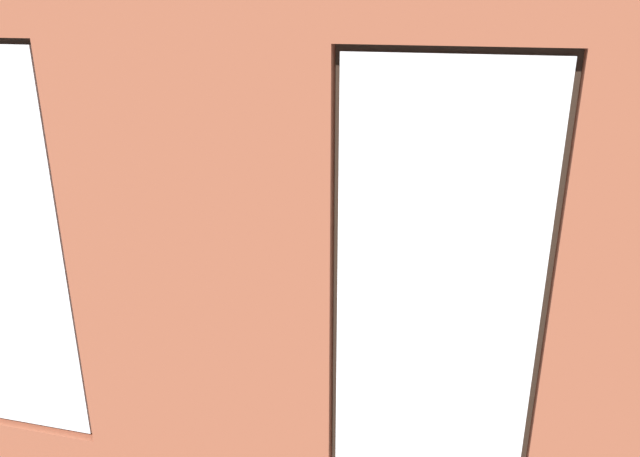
{
  "coord_description": "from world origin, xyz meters",
  "views": [
    {
      "loc": [
        -1.25,
        5.1,
        3.0
      ],
      "look_at": [
        -0.09,
        0.4,
        1.18
      ],
      "focal_mm": 35.0,
      "sensor_mm": 36.0,
      "label": 1
    }
  ],
  "objects_px": {
    "couch_by_window": "(146,407)",
    "potted_plant_by_left_couch": "(531,247)",
    "papasan_chair": "(337,227)",
    "remote_silver": "(391,287)",
    "candle_jar": "(340,279)",
    "cup_ceramic": "(353,286)",
    "couch_left": "(589,318)",
    "coffee_table": "(353,295)",
    "remote_gray": "(312,291)",
    "potted_plant_mid_room_small": "(445,266)",
    "tv_flatscreen": "(23,236)",
    "table_plant_small": "(361,284)",
    "media_console": "(33,295)"
  },
  "relations": [
    {
      "from": "couch_by_window",
      "to": "tv_flatscreen",
      "type": "distance_m",
      "value": 2.46
    },
    {
      "from": "couch_by_window",
      "to": "couch_left",
      "type": "xyz_separation_m",
      "value": [
        -3.17,
        -2.09,
        -0.0
      ]
    },
    {
      "from": "cup_ceramic",
      "to": "remote_gray",
      "type": "relative_size",
      "value": 0.56
    },
    {
      "from": "couch_left",
      "to": "remote_silver",
      "type": "distance_m",
      "value": 1.76
    },
    {
      "from": "remote_gray",
      "to": "potted_plant_mid_room_small",
      "type": "distance_m",
      "value": 1.64
    },
    {
      "from": "potted_plant_mid_room_small",
      "to": "cup_ceramic",
      "type": "bearing_deg",
      "value": 51.58
    },
    {
      "from": "couch_left",
      "to": "candle_jar",
      "type": "height_order",
      "value": "couch_left"
    },
    {
      "from": "potted_plant_mid_room_small",
      "to": "table_plant_small",
      "type": "bearing_deg",
      "value": 58.12
    },
    {
      "from": "cup_ceramic",
      "to": "coffee_table",
      "type": "bearing_deg",
      "value": 26.57
    },
    {
      "from": "couch_left",
      "to": "cup_ceramic",
      "type": "bearing_deg",
      "value": -89.97
    },
    {
      "from": "couch_left",
      "to": "papasan_chair",
      "type": "distance_m",
      "value": 2.95
    },
    {
      "from": "candle_jar",
      "to": "coffee_table",
      "type": "bearing_deg",
      "value": 144.99
    },
    {
      "from": "table_plant_small",
      "to": "potted_plant_mid_room_small",
      "type": "height_order",
      "value": "table_plant_small"
    },
    {
      "from": "remote_gray",
      "to": "papasan_chair",
      "type": "height_order",
      "value": "papasan_chair"
    },
    {
      "from": "cup_ceramic",
      "to": "couch_by_window",
      "type": "bearing_deg",
      "value": 61.47
    },
    {
      "from": "couch_left",
      "to": "media_console",
      "type": "xyz_separation_m",
      "value": [
        5.13,
        0.72,
        -0.05
      ]
    },
    {
      "from": "papasan_chair",
      "to": "potted_plant_mid_room_small",
      "type": "distance_m",
      "value": 1.39
    },
    {
      "from": "table_plant_small",
      "to": "papasan_chair",
      "type": "distance_m",
      "value": 1.75
    },
    {
      "from": "remote_gray",
      "to": "potted_plant_by_left_couch",
      "type": "distance_m",
      "value": 2.68
    },
    {
      "from": "couch_left",
      "to": "remote_gray",
      "type": "distance_m",
      "value": 2.48
    },
    {
      "from": "couch_by_window",
      "to": "candle_jar",
      "type": "height_order",
      "value": "couch_by_window"
    },
    {
      "from": "couch_left",
      "to": "candle_jar",
      "type": "xyz_separation_m",
      "value": [
        2.25,
        0.01,
        0.13
      ]
    },
    {
      "from": "couch_left",
      "to": "coffee_table",
      "type": "xyz_separation_m",
      "value": [
        2.1,
        0.12,
        0.02
      ]
    },
    {
      "from": "table_plant_small",
      "to": "coffee_table",
      "type": "bearing_deg",
      "value": -54.48
    },
    {
      "from": "cup_ceramic",
      "to": "candle_jar",
      "type": "relative_size",
      "value": 0.86
    },
    {
      "from": "coffee_table",
      "to": "remote_gray",
      "type": "xyz_separation_m",
      "value": [
        0.37,
        0.13,
        0.06
      ]
    },
    {
      "from": "couch_by_window",
      "to": "papasan_chair",
      "type": "height_order",
      "value": "couch_by_window"
    },
    {
      "from": "table_plant_small",
      "to": "potted_plant_by_left_couch",
      "type": "xyz_separation_m",
      "value": [
        -1.61,
        -1.71,
        -0.16
      ]
    },
    {
      "from": "couch_left",
      "to": "potted_plant_mid_room_small",
      "type": "relative_size",
      "value": 4.4
    },
    {
      "from": "remote_silver",
      "to": "papasan_chair",
      "type": "bearing_deg",
      "value": -142.32
    },
    {
      "from": "remote_gray",
      "to": "potted_plant_by_left_couch",
      "type": "xyz_separation_m",
      "value": [
        -2.07,
        -1.71,
        -0.03
      ]
    },
    {
      "from": "couch_by_window",
      "to": "cup_ceramic",
      "type": "distance_m",
      "value": 2.25
    },
    {
      "from": "remote_gray",
      "to": "media_console",
      "type": "bearing_deg",
      "value": 140.63
    },
    {
      "from": "couch_by_window",
      "to": "potted_plant_by_left_couch",
      "type": "xyz_separation_m",
      "value": [
        -2.77,
        -3.56,
        0.05
      ]
    },
    {
      "from": "tv_flatscreen",
      "to": "potted_plant_by_left_couch",
      "type": "xyz_separation_m",
      "value": [
        -4.73,
        -2.18,
        -0.51
      ]
    },
    {
      "from": "potted_plant_by_left_couch",
      "to": "table_plant_small",
      "type": "bearing_deg",
      "value": 46.82
    },
    {
      "from": "cup_ceramic",
      "to": "candle_jar",
      "type": "distance_m",
      "value": 0.19
    },
    {
      "from": "table_plant_small",
      "to": "media_console",
      "type": "height_order",
      "value": "table_plant_small"
    },
    {
      "from": "candle_jar",
      "to": "potted_plant_mid_room_small",
      "type": "distance_m",
      "value": 1.32
    },
    {
      "from": "papasan_chair",
      "to": "remote_silver",
      "type": "bearing_deg",
      "value": 121.1
    },
    {
      "from": "couch_left",
      "to": "coffee_table",
      "type": "bearing_deg",
      "value": -89.97
    },
    {
      "from": "couch_by_window",
      "to": "table_plant_small",
      "type": "distance_m",
      "value": 2.19
    },
    {
      "from": "media_console",
      "to": "tv_flatscreen",
      "type": "xyz_separation_m",
      "value": [
        -0.0,
        -0.0,
        0.61
      ]
    },
    {
      "from": "remote_gray",
      "to": "tv_flatscreen",
      "type": "height_order",
      "value": "tv_flatscreen"
    },
    {
      "from": "couch_left",
      "to": "cup_ceramic",
      "type": "height_order",
      "value": "couch_left"
    },
    {
      "from": "coffee_table",
      "to": "cup_ceramic",
      "type": "bearing_deg",
      "value": -153.43
    },
    {
      "from": "media_console",
      "to": "papasan_chair",
      "type": "relative_size",
      "value": 1.1
    },
    {
      "from": "potted_plant_mid_room_small",
      "to": "couch_by_window",
      "type": "bearing_deg",
      "value": 57.87
    },
    {
      "from": "coffee_table",
      "to": "papasan_chair",
      "type": "height_order",
      "value": "papasan_chair"
    },
    {
      "from": "couch_left",
      "to": "papasan_chair",
      "type": "height_order",
      "value": "couch_left"
    }
  ]
}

